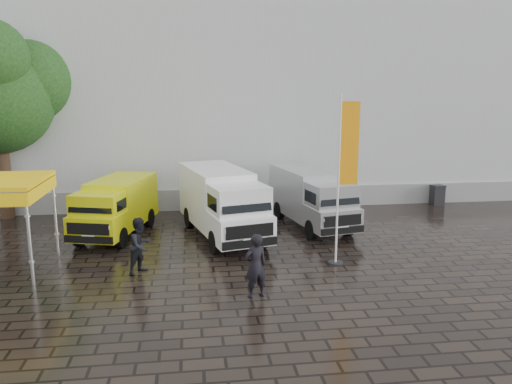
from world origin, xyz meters
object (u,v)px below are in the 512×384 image
(van_yellow, at_px, (116,209))
(flagpole, at_px, (344,170))
(person_front, at_px, (256,266))
(person_tent, at_px, (141,245))
(wheelie_bin, at_px, (437,195))
(van_white, at_px, (222,204))
(van_silver, at_px, (312,199))

(van_yellow, xyz_separation_m, flagpole, (7.83, -4.25, 2.03))
(person_front, bearing_deg, person_tent, -54.78)
(person_tent, bearing_deg, wheelie_bin, -22.08)
(van_yellow, height_order, person_tent, van_yellow)
(flagpole, height_order, wheelie_bin, flagpole)
(van_yellow, height_order, flagpole, flagpole)
(flagpole, bearing_deg, van_white, 136.16)
(van_silver, relative_size, person_front, 2.95)
(person_front, bearing_deg, van_yellow, -74.57)
(van_white, bearing_deg, person_front, -98.96)
(van_silver, relative_size, flagpole, 0.97)
(van_yellow, distance_m, van_white, 4.19)
(van_white, distance_m, van_silver, 3.94)
(wheelie_bin, bearing_deg, van_yellow, -167.47)
(flagpole, xyz_separation_m, person_front, (-3.18, -2.39, -2.21))
(flagpole, xyz_separation_m, person_tent, (-6.49, -0.05, -2.23))
(van_silver, bearing_deg, person_tent, -156.33)
(flagpole, bearing_deg, van_yellow, 151.52)
(van_silver, bearing_deg, person_front, -126.68)
(flagpole, relative_size, person_front, 3.03)
(van_silver, bearing_deg, van_white, -176.22)
(van_silver, height_order, flagpole, flagpole)
(van_yellow, xyz_separation_m, wheelie_bin, (15.10, 3.40, -0.59))
(van_white, xyz_separation_m, person_front, (0.53, -5.95, -0.38))
(flagpole, xyz_separation_m, wheelie_bin, (7.26, 7.65, -2.62))
(van_white, height_order, flagpole, flagpole)
(wheelie_bin, distance_m, person_front, 14.49)
(van_yellow, relative_size, wheelie_bin, 4.74)
(flagpole, height_order, person_tent, flagpole)
(van_yellow, distance_m, person_front, 8.11)
(van_yellow, xyz_separation_m, person_tent, (1.34, -4.30, -0.20))
(van_yellow, distance_m, van_silver, 7.93)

